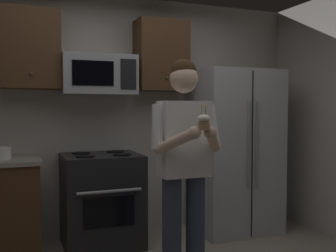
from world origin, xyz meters
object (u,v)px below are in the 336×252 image
object	(u,v)px
microwave	(98,75)
cupcake	(204,122)
refrigerator	(234,151)
person	(184,159)
oven_range	(102,200)

from	to	relation	value
microwave	cupcake	xyz separation A→B (m)	(0.41, -1.57, -0.43)
refrigerator	person	world-z (taller)	refrigerator
person	cupcake	distance (m)	0.44
refrigerator	person	bearing A→B (deg)	-135.18
oven_range	person	world-z (taller)	person
refrigerator	oven_range	bearing A→B (deg)	178.50
refrigerator	cupcake	world-z (taller)	refrigerator
refrigerator	person	size ratio (longest dim) A/B	1.02
oven_range	refrigerator	bearing A→B (deg)	-1.50
oven_range	cupcake	bearing A→B (deg)	-74.12
oven_range	person	xyz separation A→B (m)	(0.41, -1.12, 0.53)
oven_range	cupcake	world-z (taller)	cupcake
person	refrigerator	bearing A→B (deg)	44.82
refrigerator	cupcake	xyz separation A→B (m)	(-1.09, -1.41, 0.39)
microwave	person	bearing A→B (deg)	-71.60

